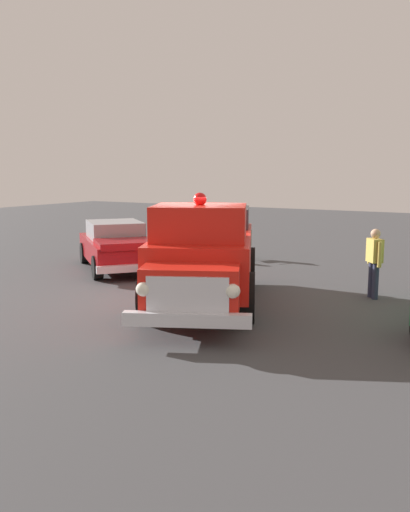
{
  "coord_description": "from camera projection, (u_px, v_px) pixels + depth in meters",
  "views": [
    {
      "loc": [
        6.88,
        -10.74,
        3.06
      ],
      "look_at": [
        0.53,
        -0.0,
        1.08
      ],
      "focal_mm": 38.23,
      "sensor_mm": 36.0,
      "label": 1
    }
  ],
  "objects": [
    {
      "name": "spectator_standing",
      "position": [
        374.0,
        259.0,
        12.96
      ],
      "size": [
        0.47,
        0.56,
        1.68
      ],
      "color": "#2D334C",
      "rests_on": "ground"
    },
    {
      "name": "vintage_fire_truck",
      "position": [
        204.0,
        252.0,
        12.38
      ],
      "size": [
        4.53,
        6.31,
        2.59
      ],
      "color": "black",
      "rests_on": "ground"
    },
    {
      "name": "classic_hot_rod",
      "position": [
        117.0,
        245.0,
        16.79
      ],
      "size": [
        4.52,
        4.23,
        1.46
      ],
      "color": "black",
      "rests_on": "ground"
    },
    {
      "name": "lawn_chair_by_car",
      "position": [
        244.0,
        242.0,
        18.78
      ],
      "size": [
        0.68,
        0.69,
        1.02
      ],
      "color": "#B7BABF",
      "rests_on": "ground"
    },
    {
      "name": "ground_plane",
      "position": [
        186.0,
        298.0,
        13.07
      ],
      "size": [
        60.0,
        60.0,
        0.0
      ],
      "primitive_type": "plane",
      "color": "#424244"
    },
    {
      "name": "spectator_seated",
      "position": [
        187.0,
        239.0,
        18.76
      ],
      "size": [
        0.43,
        0.57,
        1.29
      ],
      "color": "#383842",
      "rests_on": "ground"
    },
    {
      "name": "lawn_chair_near_truck",
      "position": [
        190.0,
        242.0,
        18.88
      ],
      "size": [
        0.56,
        0.55,
        1.02
      ],
      "color": "#B7BABF",
      "rests_on": "ground"
    }
  ]
}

